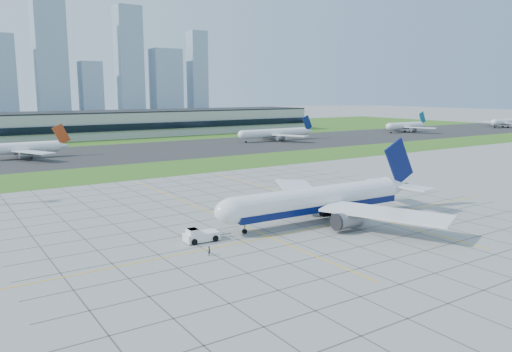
{
  "coord_description": "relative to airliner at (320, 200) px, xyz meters",
  "views": [
    {
      "loc": [
        -63.41,
        -77.55,
        27.59
      ],
      "look_at": [
        3.85,
        23.5,
        7.0
      ],
      "focal_mm": 35.0,
      "sensor_mm": 36.0,
      "label": 1
    }
  ],
  "objects": [
    {
      "name": "asphalt_taxiway",
      "position": [
        -5.79,
        143.2,
        -4.59
      ],
      "size": [
        700.0,
        75.0,
        0.04
      ],
      "primitive_type": "cube",
      "color": "#383838",
      "rests_on": "ground"
    },
    {
      "name": "airliner",
      "position": [
        0.0,
        0.0,
        0.0
      ],
      "size": [
        53.75,
        54.41,
        16.91
      ],
      "rotation": [
        0.0,
        0.0,
        -0.04
      ],
      "color": "white",
      "rests_on": "ground"
    },
    {
      "name": "grass_median",
      "position": [
        -5.79,
        88.2,
        -4.6
      ],
      "size": [
        700.0,
        35.0,
        0.04
      ],
      "primitive_type": "cube",
      "color": "#386B1E",
      "rests_on": "ground"
    },
    {
      "name": "pushback_tug",
      "position": [
        -28.29,
        1.0,
        -3.45
      ],
      "size": [
        9.51,
        3.54,
        2.63
      ],
      "rotation": [
        0.0,
        0.0,
        -0.04
      ],
      "color": "white",
      "rests_on": "ground"
    },
    {
      "name": "grass_far",
      "position": [
        -5.79,
        253.2,
        -4.6
      ],
      "size": [
        700.0,
        145.0,
        0.04
      ],
      "primitive_type": "cube",
      "color": "#386B1E",
      "rests_on": "ground"
    },
    {
      "name": "apron_markings",
      "position": [
        -5.36,
        9.29,
        -4.61
      ],
      "size": [
        120.0,
        130.0,
        0.03
      ],
      "color": "#474744",
      "rests_on": "ground"
    },
    {
      "name": "distant_jet_3",
      "position": [
        206.19,
        148.9,
        -0.14
      ],
      "size": [
        37.18,
        42.66,
        14.08
      ],
      "color": "white",
      "rests_on": "ground"
    },
    {
      "name": "crew_near",
      "position": [
        -30.65,
        -7.08,
        -3.81
      ],
      "size": [
        0.66,
        0.71,
        1.63
      ],
      "primitive_type": "imported",
      "rotation": [
        0.0,
        0.0,
        0.97
      ],
      "color": "black",
      "rests_on": "ground"
    },
    {
      "name": "terminal",
      "position": [
        34.21,
        228.07,
        3.27
      ],
      "size": [
        260.0,
        43.0,
        15.8
      ],
      "color": "#B7B7B2",
      "rests_on": "ground"
    },
    {
      "name": "distant_jet_1",
      "position": [
        -35.0,
        145.83,
        -0.14
      ],
      "size": [
        32.91,
        42.66,
        14.08
      ],
      "color": "white",
      "rests_on": "ground"
    },
    {
      "name": "ground",
      "position": [
        -5.79,
        -1.8,
        -4.62
      ],
      "size": [
        1400.0,
        1400.0,
        0.0
      ],
      "primitive_type": "plane",
      "color": "#999994",
      "rests_on": "ground"
    },
    {
      "name": "distant_jet_2",
      "position": [
        96.08,
        149.44,
        -0.14
      ],
      "size": [
        49.1,
        42.66,
        14.08
      ],
      "color": "white",
      "rests_on": "ground"
    },
    {
      "name": "distant_jet_4",
      "position": [
        306.32,
        136.58,
        -0.14
      ],
      "size": [
        33.25,
        42.66,
        14.08
      ],
      "color": "white",
      "rests_on": "ground"
    },
    {
      "name": "crew_far",
      "position": [
        18.08,
        -14.26,
        -3.74
      ],
      "size": [
        1.06,
        0.96,
        1.78
      ],
      "primitive_type": "imported",
      "rotation": [
        0.0,
        0.0,
        -0.41
      ],
      "color": "black",
      "rests_on": "ground"
    }
  ]
}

